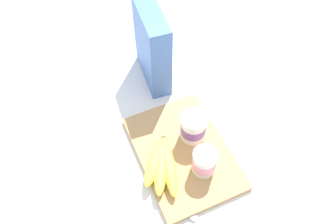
% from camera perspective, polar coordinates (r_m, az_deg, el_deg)
% --- Properties ---
extents(ground_plane, '(2.40, 2.40, 0.00)m').
position_cam_1_polar(ground_plane, '(0.97, 2.56, -7.05)').
color(ground_plane, white).
extents(cutting_board, '(0.34, 0.24, 0.02)m').
position_cam_1_polar(cutting_board, '(0.97, 2.58, -6.80)').
color(cutting_board, tan).
rests_on(cutting_board, ground_plane).
extents(cereal_box, '(0.20, 0.08, 0.26)m').
position_cam_1_polar(cereal_box, '(1.05, -2.63, 10.83)').
color(cereal_box, '#4770B7').
rests_on(cereal_box, ground_plane).
extents(yogurt_cup_front, '(0.07, 0.07, 0.09)m').
position_cam_1_polar(yogurt_cup_front, '(0.95, 4.24, -2.52)').
color(yogurt_cup_front, white).
rests_on(yogurt_cup_front, cutting_board).
extents(yogurt_cup_back, '(0.06, 0.06, 0.08)m').
position_cam_1_polar(yogurt_cup_back, '(0.90, 6.07, -8.28)').
color(yogurt_cup_back, white).
rests_on(yogurt_cup_back, cutting_board).
extents(banana_bunch, '(0.19, 0.13, 0.04)m').
position_cam_1_polar(banana_bunch, '(0.92, -1.00, -8.74)').
color(banana_bunch, '#F0D74C').
rests_on(banana_bunch, cutting_board).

